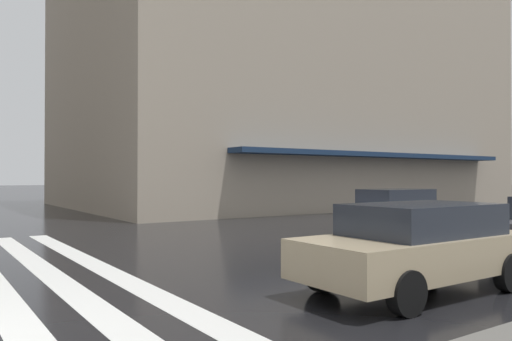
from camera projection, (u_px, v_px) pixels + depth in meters
haussmann_block_corner at (281, 56)px, 34.42m from camera, size 18.84×27.31×20.92m
car_champagne at (418, 245)px, 7.95m from camera, size 1.85×4.10×1.41m
car_white at (398, 208)px, 17.44m from camera, size 1.85×4.10×1.41m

